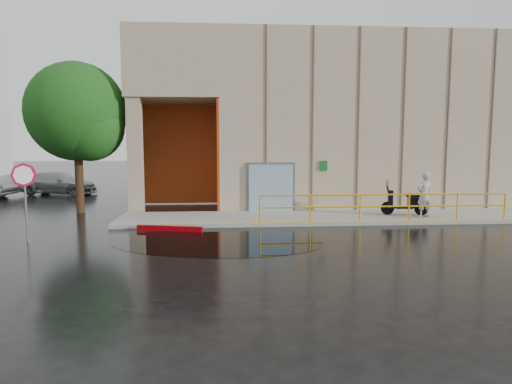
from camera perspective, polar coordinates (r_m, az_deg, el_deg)
ground at (r=14.02m, az=3.58°, el=-6.68°), size 120.00×120.00×0.00m
sidewalk at (r=19.21m, az=13.66°, el=-3.04°), size 20.00×3.00×0.15m
building at (r=25.50m, az=11.78°, el=8.61°), size 20.00×10.17×8.00m
guardrail at (r=17.94m, az=15.79°, el=-1.81°), size 9.56×0.06×1.03m
person at (r=19.27m, az=20.30°, el=-0.32°), size 0.74×0.58×1.79m
scooter at (r=19.53m, az=18.16°, el=-0.37°), size 1.89×1.04×1.43m
stop_sign at (r=15.84m, az=-26.98°, el=0.85°), size 0.64×0.46×2.50m
red_curb at (r=16.43m, az=-10.76°, el=-4.51°), size 2.37×0.75×0.18m
puddle at (r=14.53m, az=-5.00°, el=-6.20°), size 7.31×5.17×0.01m
car_c at (r=29.58m, az=-23.50°, el=1.02°), size 4.82×2.69×1.32m
tree_near at (r=21.38m, az=-21.18°, el=8.89°), size 4.27×4.27×6.56m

